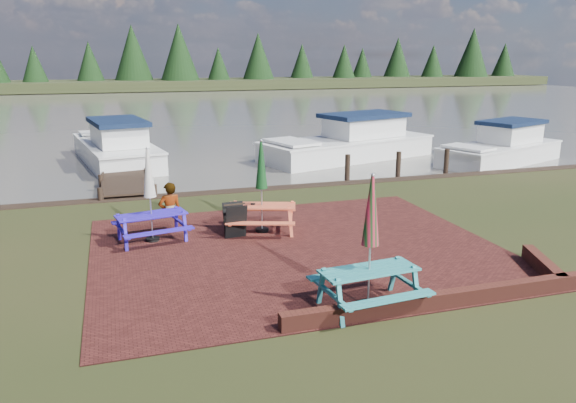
# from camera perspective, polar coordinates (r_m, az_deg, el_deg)

# --- Properties ---
(ground) EXTENTS (120.00, 120.00, 0.00)m
(ground) POSITION_cam_1_polar(r_m,az_deg,el_deg) (11.86, 2.53, -6.50)
(ground) COLOR black
(ground) RESTS_ON ground
(paving) EXTENTS (9.00, 7.50, 0.02)m
(paving) POSITION_cam_1_polar(r_m,az_deg,el_deg) (12.74, 1.00, -4.91)
(paving) COLOR black
(paving) RESTS_ON ground
(brick_wall) EXTENTS (6.21, 1.79, 0.30)m
(brick_wall) POSITION_cam_1_polar(r_m,az_deg,el_deg) (10.77, 18.00, -8.65)
(brick_wall) COLOR #4C1E16
(brick_wall) RESTS_ON ground
(water) EXTENTS (120.00, 60.00, 0.02)m
(water) POSITION_cam_1_polar(r_m,az_deg,el_deg) (47.73, -12.93, 9.17)
(water) COLOR #49453E
(water) RESTS_ON ground
(far_treeline) EXTENTS (120.00, 10.00, 8.10)m
(far_treeline) POSITION_cam_1_polar(r_m,az_deg,el_deg) (76.49, -14.97, 13.46)
(far_treeline) COLOR black
(far_treeline) RESTS_ON ground
(picnic_table_teal) EXTENTS (1.83, 1.66, 2.37)m
(picnic_table_teal) POSITION_cam_1_polar(r_m,az_deg,el_deg) (9.76, 8.27, -6.21)
(picnic_table_teal) COLOR teal
(picnic_table_teal) RESTS_ON ground
(picnic_table_red) EXTENTS (2.03, 1.92, 2.30)m
(picnic_table_red) POSITION_cam_1_polar(r_m,az_deg,el_deg) (13.81, -2.69, 0.08)
(picnic_table_red) COLOR #DC5938
(picnic_table_red) RESTS_ON ground
(picnic_table_blue) EXTENTS (1.85, 1.71, 2.22)m
(picnic_table_blue) POSITION_cam_1_polar(r_m,az_deg,el_deg) (13.49, -13.76, -0.81)
(picnic_table_blue) COLOR #2A17B2
(picnic_table_blue) RESTS_ON ground
(chalkboard) EXTENTS (0.53, 0.53, 0.83)m
(chalkboard) POSITION_cam_1_polar(r_m,az_deg,el_deg) (13.55, -5.41, -1.91)
(chalkboard) COLOR black
(chalkboard) RESTS_ON ground
(jetty) EXTENTS (1.76, 9.08, 1.00)m
(jetty) POSITION_cam_1_polar(r_m,az_deg,el_deg) (22.06, -16.32, 3.20)
(jetty) COLOR black
(jetty) RESTS_ON ground
(boat_jetty) EXTENTS (3.74, 7.68, 2.13)m
(boat_jetty) POSITION_cam_1_polar(r_m,az_deg,el_deg) (24.76, -17.03, 5.11)
(boat_jetty) COLOR silver
(boat_jetty) RESTS_ON ground
(boat_near) EXTENTS (8.44, 4.92, 2.16)m
(boat_near) POSITION_cam_1_polar(r_m,az_deg,el_deg) (25.08, 6.36, 5.79)
(boat_near) COLOR silver
(boat_near) RESTS_ON ground
(boat_far) EXTENTS (6.63, 4.31, 1.95)m
(boat_far) POSITION_cam_1_polar(r_m,az_deg,el_deg) (25.58, 20.90, 4.95)
(boat_far) COLOR silver
(boat_far) RESTS_ON ground
(person) EXTENTS (0.69, 0.50, 1.76)m
(person) POSITION_cam_1_polar(r_m,az_deg,el_deg) (15.72, -12.03, 1.85)
(person) COLOR gray
(person) RESTS_ON ground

